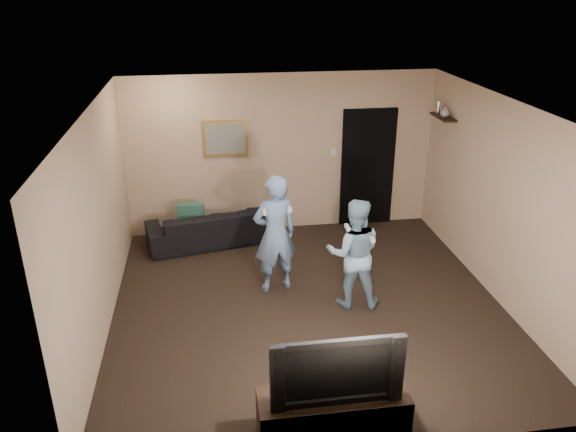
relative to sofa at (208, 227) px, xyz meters
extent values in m
plane|color=black|center=(1.25, -2.06, -0.28)|extent=(5.00, 5.00, 0.00)
cube|color=silver|center=(1.25, -2.06, 2.32)|extent=(5.00, 5.00, 0.04)
cube|color=tan|center=(1.25, 0.44, 1.02)|extent=(5.00, 0.04, 2.60)
cube|color=tan|center=(1.25, -4.56, 1.02)|extent=(5.00, 0.04, 2.60)
cube|color=tan|center=(-1.25, -2.06, 1.02)|extent=(0.04, 5.00, 2.60)
cube|color=tan|center=(3.75, -2.06, 1.02)|extent=(0.04, 5.00, 2.60)
imported|color=black|center=(0.00, 0.00, 0.00)|extent=(2.01, 1.10, 0.56)
cube|color=#194B3D|center=(-0.26, 0.00, 0.20)|extent=(0.42, 0.18, 0.41)
cube|color=olive|center=(0.35, 0.42, 1.32)|extent=(0.72, 0.05, 0.57)
cube|color=slate|center=(0.35, 0.39, 1.32)|extent=(0.62, 0.01, 0.47)
cube|color=black|center=(2.70, 0.41, 0.72)|extent=(0.90, 0.06, 2.00)
cube|color=silver|center=(2.10, 0.42, 1.02)|extent=(0.08, 0.02, 0.12)
cube|color=black|center=(3.64, -0.26, 1.71)|extent=(0.20, 0.60, 0.03)
imported|color=#AEAEB3|center=(3.64, -0.31, 1.80)|extent=(0.16, 0.16, 0.15)
cylinder|color=silver|center=(3.64, -0.04, 1.82)|extent=(0.06, 0.06, 0.18)
cube|color=black|center=(1.06, -4.35, -0.03)|extent=(1.37, 0.44, 0.49)
imported|color=black|center=(1.06, -4.35, 0.56)|extent=(1.18, 0.16, 0.68)
imported|color=#6B8CBA|center=(0.89, -1.57, 0.54)|extent=(0.67, 0.51, 1.64)
cube|color=white|center=(0.73, -1.79, 0.96)|extent=(0.04, 0.14, 0.04)
cube|color=white|center=(1.05, -1.79, 0.98)|extent=(0.05, 0.09, 0.05)
imported|color=#86ABC3|center=(1.82, -2.10, 0.45)|extent=(0.80, 0.67, 1.46)
cube|color=white|center=(1.66, -2.32, 0.92)|extent=(0.04, 0.14, 0.04)
cube|color=white|center=(1.98, -2.32, 0.74)|extent=(0.05, 0.09, 0.05)
camera|label=1|loc=(0.07, -8.25, 3.70)|focal=35.00mm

